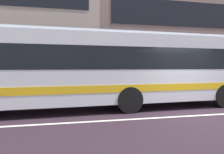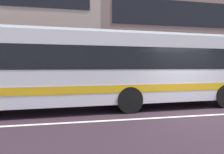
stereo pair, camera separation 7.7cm
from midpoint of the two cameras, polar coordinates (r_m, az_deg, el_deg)
name	(u,v)px [view 1 (the left image)]	position (r m, az deg, el deg)	size (l,w,h in m)	color
ground_plane	(197,116)	(8.19, 22.04, -9.74)	(160.00, 160.00, 0.00)	#2C1E29
lane_centre_line	(197,115)	(8.19, 22.04, -9.71)	(60.00, 0.16, 0.01)	silver
apartment_block_right	(190,35)	(27.44, 20.45, 10.63)	(24.05, 11.54, 11.16)	gray
transit_bus	(103,67)	(8.75, -2.61, 2.65)	(12.22, 3.01, 3.13)	silver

